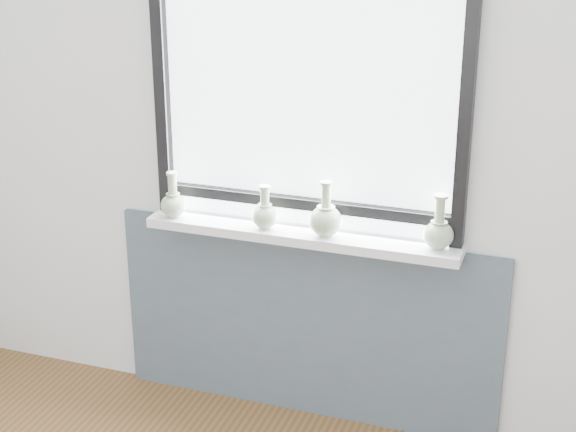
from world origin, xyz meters
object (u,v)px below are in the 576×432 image
(windowsill, at_px, (301,235))
(vase_b, at_px, (265,214))
(vase_d, at_px, (438,232))
(vase_a, at_px, (173,203))
(vase_c, at_px, (326,219))

(windowsill, relative_size, vase_b, 7.23)
(vase_d, bearing_deg, vase_a, -178.58)
(vase_a, distance_m, vase_c, 0.67)
(vase_b, height_order, vase_d, vase_d)
(windowsill, height_order, vase_a, vase_a)
(vase_b, distance_m, vase_c, 0.26)
(windowsill, height_order, vase_c, vase_c)
(windowsill, xyz_separation_m, vase_d, (0.56, -0.00, 0.09))
(vase_a, xyz_separation_m, vase_c, (0.67, 0.01, 0.01))
(vase_a, bearing_deg, vase_b, 0.93)
(vase_a, distance_m, vase_b, 0.41)
(vase_b, distance_m, vase_d, 0.71)
(vase_c, height_order, vase_d, vase_c)
(vase_c, bearing_deg, windowsill, 170.40)
(windowsill, bearing_deg, vase_c, -9.60)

